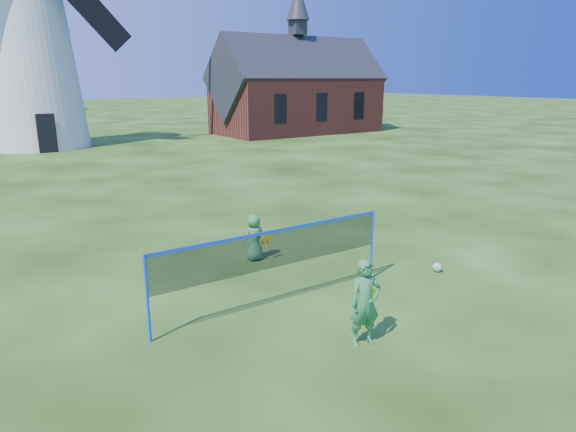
% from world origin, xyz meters
% --- Properties ---
extents(ground, '(220.00, 220.00, 0.00)m').
position_xyz_m(ground, '(0.00, 0.00, 0.00)').
color(ground, black).
rests_on(ground, ground).
extents(windmill, '(12.38, 6.25, 18.25)m').
position_xyz_m(windmill, '(-0.28, 28.25, 6.57)').
color(windmill, silver).
rests_on(windmill, ground).
extents(chapel, '(13.54, 6.57, 11.45)m').
position_xyz_m(chapel, '(18.86, 26.63, 3.22)').
color(chapel, maroon).
rests_on(chapel, ground).
extents(badminton_net, '(5.05, 0.05, 1.55)m').
position_xyz_m(badminton_net, '(-0.66, -0.33, 1.14)').
color(badminton_net, blue).
rests_on(badminton_net, ground).
extents(player_girl, '(0.73, 0.48, 1.47)m').
position_xyz_m(player_girl, '(-0.23, -2.39, 0.74)').
color(player_girl, '#348246').
rests_on(player_girl, ground).
extents(player_boy, '(0.64, 0.42, 1.14)m').
position_xyz_m(player_boy, '(0.35, 2.16, 0.57)').
color(player_boy, '#408445').
rests_on(player_boy, ground).
extents(play_ball, '(0.22, 0.22, 0.22)m').
position_xyz_m(play_ball, '(3.40, -0.88, 0.11)').
color(play_ball, green).
rests_on(play_ball, ground).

